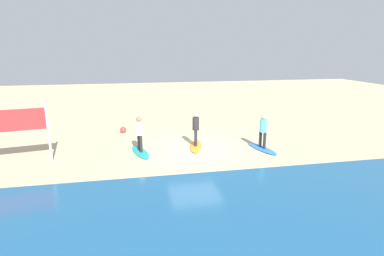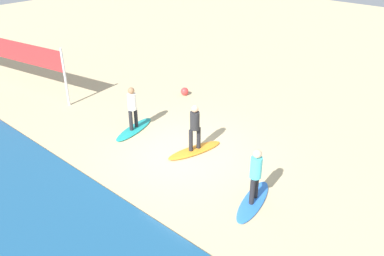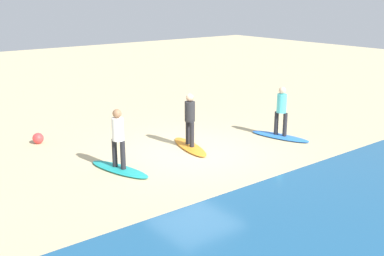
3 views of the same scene
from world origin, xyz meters
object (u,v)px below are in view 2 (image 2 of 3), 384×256
at_px(surfer_blue, 256,172).
at_px(beach_ball, 185,91).
at_px(surfer_orange, 195,125).
at_px(surfboard_orange, 195,150).
at_px(surfer_teal, 132,105).
at_px(surfboard_teal, 134,129).
at_px(surfboard_blue, 253,201).

xyz_separation_m(surfer_blue, beach_ball, (6.62, -4.36, -0.86)).
distance_m(surfer_blue, surfer_orange, 3.21).
xyz_separation_m(surfer_blue, surfer_orange, (3.06, -0.99, 0.00)).
relative_size(surfboard_orange, surfer_orange, 1.28).
bearing_deg(surfboard_orange, surfer_teal, -68.33).
xyz_separation_m(surfboard_orange, surfer_teal, (2.72, 0.36, 0.99)).
bearing_deg(surfboard_teal, surfboard_orange, 83.62).
xyz_separation_m(surfboard_blue, surfer_teal, (5.77, -0.63, 0.99)).
bearing_deg(surfer_teal, surfboard_blue, 173.82).
bearing_deg(surfboard_teal, beach_ball, 178.82).
xyz_separation_m(surfboard_teal, surfer_teal, (-0.00, -0.00, 0.99)).
relative_size(surfer_orange, surfer_teal, 1.00).
distance_m(surfboard_teal, beach_ball, 3.83).
bearing_deg(surfboard_blue, beach_ball, -137.61).
bearing_deg(beach_ball, surfboard_teal, 102.83).
height_order(surfer_blue, surfer_teal, same).
bearing_deg(surfer_blue, surfboard_blue, 90.00).
bearing_deg(surfer_orange, surfboard_teal, 7.63).
bearing_deg(surfer_teal, surfboard_orange, -172.37).
xyz_separation_m(surfer_teal, beach_ball, (0.85, -3.73, -0.86)).
relative_size(surfboard_orange, surfer_teal, 1.28).
relative_size(surfer_orange, surfboard_teal, 0.78).
bearing_deg(surfboard_teal, surfboard_blue, 69.81).
bearing_deg(surfer_blue, surfboard_orange, -17.93).
height_order(surfer_orange, surfer_teal, same).
bearing_deg(beach_ball, surfer_teal, 102.83).
bearing_deg(surfboard_teal, surfer_blue, 69.81).
height_order(surfer_teal, beach_ball, surfer_teal).
distance_m(surfboard_blue, surfer_orange, 3.36).
xyz_separation_m(surfboard_orange, beach_ball, (3.57, -3.37, 0.13)).
bearing_deg(surfer_blue, surfboard_teal, -6.18).
bearing_deg(surfer_orange, surfboard_blue, 162.07).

